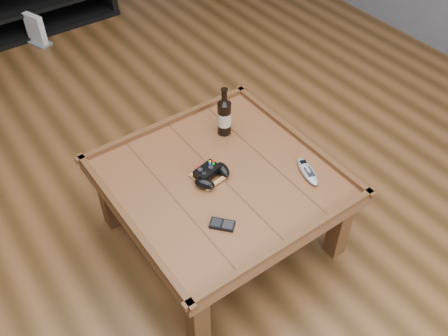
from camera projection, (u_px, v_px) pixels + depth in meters
ground at (221, 236)px, 2.67m from camera, size 6.00×6.00×0.00m
baseboard at (24, 11)px, 4.37m from camera, size 5.00×0.02×0.10m
coffee_table at (221, 185)px, 2.39m from camera, size 1.03×1.03×0.48m
media_console at (27, 0)px, 4.09m from camera, size 1.40×0.45×0.50m
beer_bottle at (224, 116)px, 2.51m from camera, size 0.07×0.07×0.27m
game_controller at (211, 174)px, 2.33m from camera, size 0.21×0.16×0.06m
pizza_slice at (206, 176)px, 2.34m from camera, size 0.16×0.23×0.02m
smartphone at (222, 224)px, 2.14m from camera, size 0.11×0.12×0.01m
remote_control at (308, 171)px, 2.36m from camera, size 0.12×0.20×0.03m
game_console at (36, 31)px, 3.99m from camera, size 0.17×0.23×0.25m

